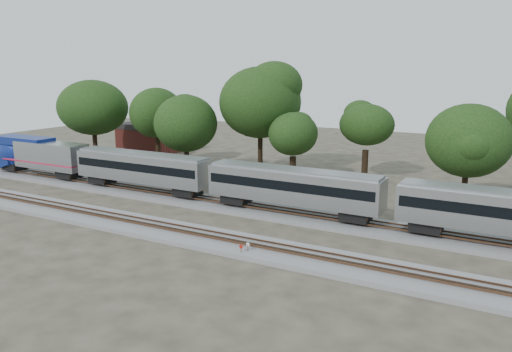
{
  "coord_description": "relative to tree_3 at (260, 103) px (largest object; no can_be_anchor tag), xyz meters",
  "views": [
    {
      "loc": [
        25.49,
        -38.4,
        14.94
      ],
      "look_at": [
        1.7,
        5.0,
        4.1
      ],
      "focal_mm": 35.0,
      "sensor_mm": 36.0,
      "label": 1
    }
  ],
  "objects": [
    {
      "name": "switch_stand_white",
      "position": [
        13.91,
        -27.98,
        -9.44
      ],
      "size": [
        0.35,
        0.09,
        1.09
      ],
      "rotation": [
        0.0,
        0.0,
        -0.16
      ],
      "color": "#512D19",
      "rests_on": "ground"
    },
    {
      "name": "tree_4",
      "position": [
        6.22,
        -2.57,
        -3.68
      ],
      "size": [
        6.58,
        6.58,
        9.28
      ],
      "color": "black",
      "rests_on": "ground"
    },
    {
      "name": "tree_2",
      "position": [
        -8.05,
        -6.43,
        -2.7
      ],
      "size": [
        7.57,
        7.57,
        10.67
      ],
      "color": "black",
      "rests_on": "ground"
    },
    {
      "name": "track_far",
      "position": [
        7.32,
        -16.71,
        -9.92
      ],
      "size": [
        160.0,
        5.0,
        0.73
      ],
      "color": "slate",
      "rests_on": "ground"
    },
    {
      "name": "tree_1",
      "position": [
        -16.31,
        -2.52,
        -1.93
      ],
      "size": [
        8.35,
        8.35,
        11.78
      ],
      "color": "black",
      "rests_on": "ground"
    },
    {
      "name": "track_near",
      "position": [
        7.32,
        -26.71,
        -9.92
      ],
      "size": [
        160.0,
        5.0,
        0.73
      ],
      "color": "slate",
      "rests_on": "ground"
    },
    {
      "name": "brick_building",
      "position": [
        -26.83,
        8.01,
        -7.57
      ],
      "size": [
        11.21,
        8.4,
        5.08
      ],
      "rotation": [
        0.0,
        0.0,
        -0.09
      ],
      "color": "maroon",
      "rests_on": "ground"
    },
    {
      "name": "tree_3",
      "position": [
        0.0,
        0.0,
        0.0
      ],
      "size": [
        10.31,
        10.31,
        14.53
      ],
      "color": "black",
      "rests_on": "ground"
    },
    {
      "name": "tree_5",
      "position": [
        13.87,
        4.16,
        -2.74
      ],
      "size": [
        7.53,
        7.53,
        10.62
      ],
      "color": "black",
      "rests_on": "ground"
    },
    {
      "name": "switch_lever",
      "position": [
        14.26,
        -28.15,
        -9.98
      ],
      "size": [
        0.58,
        0.48,
        0.3
      ],
      "primitive_type": "cube",
      "rotation": [
        0.0,
        0.0,
        0.43
      ],
      "color": "#512D19",
      "rests_on": "ground"
    },
    {
      "name": "switch_stand_red",
      "position": [
        13.64,
        -28.62,
        -9.45
      ],
      "size": [
        0.34,
        0.07,
        1.07
      ],
      "rotation": [
        0.0,
        0.0,
        -0.12
      ],
      "color": "#512D19",
      "rests_on": "ground"
    },
    {
      "name": "tree_6",
      "position": [
        27.53,
        -5.63,
        -2.68
      ],
      "size": [
        7.59,
        7.59,
        10.7
      ],
      "color": "black",
      "rests_on": "ground"
    },
    {
      "name": "ground",
      "position": [
        7.32,
        -22.71,
        -10.13
      ],
      "size": [
        160.0,
        160.0,
        0.0
      ],
      "primitive_type": "plane",
      "color": "#383328",
      "rests_on": "ground"
    },
    {
      "name": "tree_0",
      "position": [
        -26.73,
        -5.17,
        -1.35
      ],
      "size": [
        8.94,
        8.94,
        12.6
      ],
      "color": "black",
      "rests_on": "ground"
    }
  ]
}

